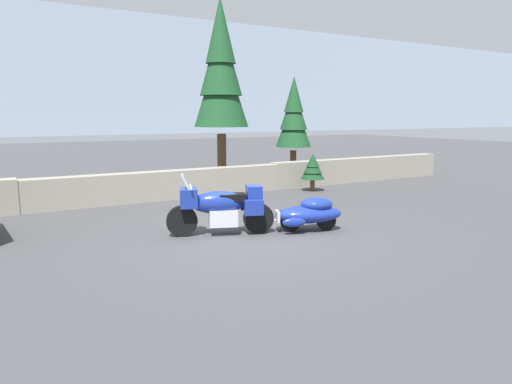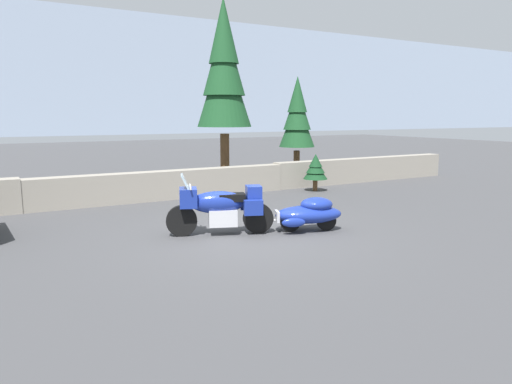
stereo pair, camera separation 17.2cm
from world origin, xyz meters
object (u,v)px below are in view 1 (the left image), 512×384
(touring_motorcycle, at_px, (220,206))
(pine_tree_secondary, at_px, (294,116))
(car_shaped_trailer, at_px, (309,213))
(pine_tree_tall, at_px, (221,70))

(touring_motorcycle, distance_m, pine_tree_secondary, 9.27)
(car_shaped_trailer, distance_m, pine_tree_tall, 8.00)
(car_shaped_trailer, relative_size, pine_tree_tall, 0.33)
(car_shaped_trailer, bearing_deg, pine_tree_secondary, 57.37)
(touring_motorcycle, xyz_separation_m, car_shaped_trailer, (1.84, -0.70, -0.21))
(touring_motorcycle, relative_size, pine_tree_tall, 0.34)
(car_shaped_trailer, height_order, pine_tree_secondary, pine_tree_secondary)
(touring_motorcycle, height_order, pine_tree_secondary, pine_tree_secondary)
(touring_motorcycle, height_order, car_shaped_trailer, touring_motorcycle)
(pine_tree_tall, distance_m, pine_tree_secondary, 3.61)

